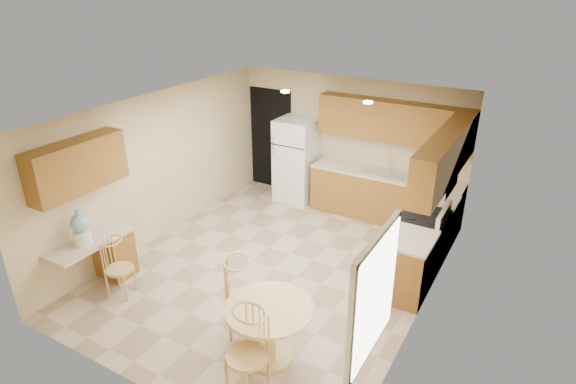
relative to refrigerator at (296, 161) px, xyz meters
The scene contains 30 objects.
floor 2.71m from the refrigerator, 68.40° to the right, with size 5.50×5.50×0.00m, color tan.
ceiling 3.07m from the refrigerator, 68.40° to the right, with size 4.50×5.50×0.02m, color white.
wall_back 1.10m from the refrigerator, 20.23° to the left, with size 4.50×0.02×2.50m, color beige.
wall_front 5.25m from the refrigerator, 79.55° to the right, with size 4.50×0.02×2.50m, color beige.
wall_left 2.76m from the refrigerator, 118.44° to the right, with size 0.02×5.50×2.50m, color beige.
wall_right 4.02m from the refrigerator, 36.87° to the right, with size 0.02×5.50×2.50m, color beige.
doorway 0.89m from the refrigerator, 157.27° to the left, with size 0.90×0.02×2.10m, color black.
base_cab_back 1.87m from the refrigerator, ahead, with size 2.75×0.60×0.87m, color #996727.
counter_back 1.83m from the refrigerator, ahead, with size 2.75×0.63×0.04m, color beige.
base_cab_right_a 2.98m from the refrigerator, 10.64° to the right, with size 0.60×0.59×0.87m, color #996727.
counter_right_a 2.95m from the refrigerator, 10.64° to the right, with size 0.63×0.59×0.04m, color beige.
base_cab_right_b 3.55m from the refrigerator, 34.59° to the right, with size 0.60×0.80×0.87m, color #996727.
counter_right_b 3.52m from the refrigerator, 34.59° to the right, with size 0.63×0.80×0.04m, color beige.
upper_cab_back 2.10m from the refrigerator, ahead, with size 2.75×0.33×0.70m, color #996727.
upper_cab_right 3.41m from the refrigerator, 21.41° to the right, with size 0.33×2.42×0.70m, color #996727.
upper_cab_left 4.28m from the refrigerator, 105.84° to the right, with size 0.33×1.40×0.70m, color #996727.
sink 1.80m from the refrigerator, ahead, with size 0.78×0.44×0.01m, color silver.
range_hood 3.25m from the refrigerator, 22.46° to the right, with size 0.50×0.76×0.14m, color silver.
desk_pedestal 3.89m from the refrigerator, 105.76° to the right, with size 0.48×0.42×0.72m, color #996727.
desk_top 4.23m from the refrigerator, 104.36° to the right, with size 0.50×1.20×0.04m, color beige.
window 5.35m from the refrigerator, 53.21° to the right, with size 0.06×1.12×1.30m.
can_light_a 2.09m from the refrigerator, 69.44° to the right, with size 0.14×0.14×0.02m, color white.
can_light_b 2.76m from the refrigerator, 32.96° to the right, with size 0.14×0.14×0.02m, color white.
refrigerator is the anchor object (origin of this frame).
stove 3.14m from the refrigerator, 22.99° to the right, with size 0.65×0.76×1.09m.
dining_table 4.51m from the refrigerator, 64.88° to the right, with size 1.03×1.03×0.76m.
chair_table_a 4.16m from the refrigerator, 70.88° to the right, with size 0.46×0.58×1.05m.
chair_table_b 5.10m from the refrigerator, 67.36° to the right, with size 0.46×0.48×1.04m.
chair_desk 4.17m from the refrigerator, 98.29° to the right, with size 0.38×0.50×0.87m.
water_crock 4.32m from the refrigerator, 104.06° to the right, with size 0.26×0.26×0.53m.
Camera 1 is at (3.35, -5.38, 4.20)m, focal length 30.00 mm.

